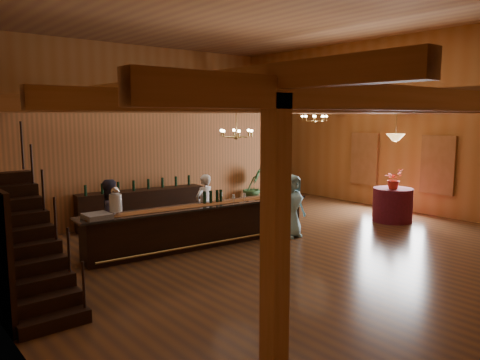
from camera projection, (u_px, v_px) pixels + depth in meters
floor at (252, 238)px, 11.59m from camera, size 14.00×14.00×0.00m
ceiling at (253, 7)px, 10.84m from camera, size 14.00×14.00×0.00m
wall_back at (123, 123)px, 16.57m from camera, size 12.00×0.10×5.50m
wall_right at (393, 124)px, 15.00m from camera, size 0.10×14.00×5.50m
beam_grid at (239, 106)px, 11.54m from camera, size 11.90×13.90×0.39m
support_posts at (266, 176)px, 10.99m from camera, size 9.20×10.20×3.20m
partition_wall at (161, 166)px, 13.74m from camera, size 9.00×0.18×3.10m
window_right_front at (438, 165)px, 13.91m from camera, size 0.12×1.05×1.75m
window_right_back at (365, 159)px, 15.90m from camera, size 0.12×1.05×1.75m
staircase at (25, 242)px, 7.45m from camera, size 1.00×2.80×2.00m
backroom_boxes at (137, 191)px, 15.54m from camera, size 4.10×0.60×1.10m
tasting_bar at (202, 225)px, 10.83m from camera, size 5.77×1.26×0.97m
beverage_dispenser at (116, 202)px, 9.65m from camera, size 0.26×0.26×0.60m
glass_rack_tray at (97, 216)px, 9.37m from camera, size 0.50×0.50×0.10m
raffle_drum at (276, 190)px, 11.91m from camera, size 0.34×0.24×0.30m
bar_bottle_0 at (205, 198)px, 10.92m from camera, size 0.07×0.07×0.30m
bar_bottle_1 at (211, 197)px, 11.01m from camera, size 0.07×0.07×0.30m
bar_bottle_2 at (217, 196)px, 11.11m from camera, size 0.07×0.07×0.30m
bar_bottle_3 at (221, 196)px, 11.17m from camera, size 0.07×0.07×0.30m
backbar_shelf at (142, 207)px, 12.87m from camera, size 3.56×1.02×0.99m
round_table at (393, 205)px, 13.36m from camera, size 1.11×1.11×0.96m
chandelier_left at (236, 133)px, 11.03m from camera, size 0.80×0.80×0.76m
chandelier_right at (314, 118)px, 14.79m from camera, size 0.80×0.80×0.42m
pendant_lamp at (396, 137)px, 13.09m from camera, size 0.52×0.52×0.90m
bartender at (204, 205)px, 11.77m from camera, size 0.62×0.47×1.55m
staff_second at (108, 217)px, 10.18m from camera, size 0.83×0.66×1.64m
guest at (292, 206)px, 11.57m from camera, size 0.79×0.53×1.58m
floor_plant at (253, 187)px, 15.45m from camera, size 0.78×0.65×1.32m
table_flowers at (394, 179)px, 13.12m from camera, size 0.53×0.46×0.58m
table_vase at (393, 184)px, 13.12m from camera, size 0.16×0.16×0.29m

